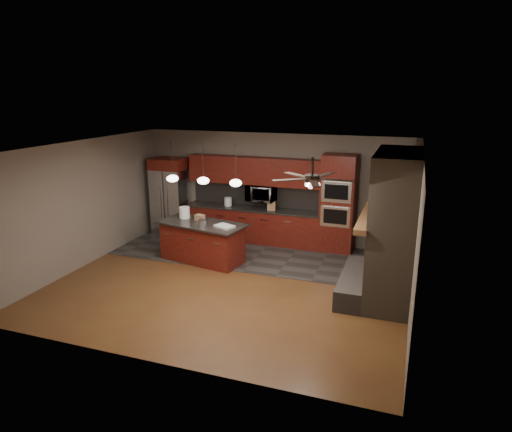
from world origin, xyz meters
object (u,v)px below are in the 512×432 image
at_px(refrigerator, 170,196).
at_px(paint_tray, 224,226).
at_px(white_bucket, 184,213).
at_px(cardboard_box, 200,217).
at_px(oven_tower, 338,204).
at_px(counter_bucket, 228,202).
at_px(counter_box, 271,206).
at_px(microwave, 261,193).
at_px(paint_can, 202,223).
at_px(kitchen_island, 202,242).

relative_size(refrigerator, paint_tray, 5.11).
distance_m(white_bucket, cardboard_box, 0.43).
height_order(oven_tower, counter_bucket, oven_tower).
distance_m(white_bucket, counter_bucket, 1.58).
distance_m(refrigerator, cardboard_box, 2.18).
relative_size(oven_tower, counter_box, 10.71).
bearing_deg(white_bucket, paint_tray, -17.21).
relative_size(refrigerator, counter_box, 9.40).
distance_m(microwave, counter_bucket, 0.95).
bearing_deg(paint_can, kitchen_island, 117.57).
bearing_deg(oven_tower, kitchen_island, -148.25).
bearing_deg(kitchen_island, oven_tower, 42.26).
bearing_deg(paint_tray, counter_bucket, 132.74).
relative_size(white_bucket, cardboard_box, 1.27).
bearing_deg(paint_can, cardboard_box, 121.63).
xyz_separation_m(paint_tray, counter_bucket, (-0.69, 1.87, 0.07)).
bearing_deg(kitchen_island, refrigerator, 146.85).
bearing_deg(microwave, white_bucket, -131.70).
xyz_separation_m(microwave, cardboard_box, (-0.96, -1.60, -0.31)).
distance_m(refrigerator, counter_bucket, 1.67).
distance_m(microwave, paint_can, 2.16).
bearing_deg(paint_can, microwave, 70.61).
bearing_deg(counter_bucket, kitchen_island, -87.60).
distance_m(paint_tray, counter_bucket, 1.99).
relative_size(kitchen_island, counter_bucket, 9.71).
bearing_deg(paint_can, refrigerator, 134.59).
bearing_deg(oven_tower, paint_tray, -139.53).
relative_size(paint_can, paint_tray, 0.49).
bearing_deg(counter_box, counter_bucket, 167.80).
distance_m(refrigerator, white_bucket, 1.85).
relative_size(oven_tower, microwave, 3.25).
bearing_deg(counter_box, cardboard_box, -140.12).
bearing_deg(paint_can, counter_box, 61.92).
distance_m(cardboard_box, counter_bucket, 1.55).
relative_size(refrigerator, kitchen_island, 0.97).
distance_m(oven_tower, white_bucket, 3.68).
relative_size(microwave, kitchen_island, 0.34).
xyz_separation_m(oven_tower, refrigerator, (-4.54, -0.07, -0.15)).
height_order(microwave, kitchen_island, microwave).
xyz_separation_m(paint_tray, cardboard_box, (-0.76, 0.32, 0.05)).
bearing_deg(microwave, oven_tower, -1.66).
height_order(refrigerator, paint_can, refrigerator).
height_order(white_bucket, counter_box, white_bucket).
xyz_separation_m(kitchen_island, counter_bucket, (-0.07, 1.74, 0.55)).
relative_size(paint_can, counter_bucket, 0.91).
distance_m(microwave, cardboard_box, 1.90).
bearing_deg(counter_box, paint_tray, -115.76).
xyz_separation_m(paint_can, paint_tray, (0.50, 0.10, -0.05)).
relative_size(white_bucket, paint_can, 1.32).
distance_m(paint_can, counter_box, 2.17).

